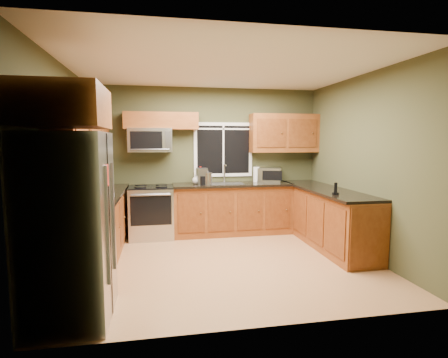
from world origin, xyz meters
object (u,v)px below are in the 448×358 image
object	(u,v)px
paper_towel_roll	(256,174)
range	(152,212)
toaster_oven	(269,175)
soap_bottle_a	(200,175)
coffee_maker	(202,177)
kettle	(208,178)
cordless_phone	(336,191)
soap_bottle_c	(196,179)
refrigerator	(70,228)
microwave	(150,140)

from	to	relation	value
paper_towel_roll	range	bearing A→B (deg)	-174.76
toaster_oven	soap_bottle_a	xyz separation A→B (m)	(-1.32, 0.06, 0.02)
paper_towel_roll	soap_bottle_a	size ratio (longest dim) A/B	1.03
coffee_maker	soap_bottle_a	bearing A→B (deg)	89.54
kettle	cordless_phone	bearing A→B (deg)	-42.42
toaster_oven	paper_towel_roll	world-z (taller)	paper_towel_roll
kettle	soap_bottle_c	world-z (taller)	kettle
refrigerator	paper_towel_roll	world-z (taller)	refrigerator
microwave	soap_bottle_c	xyz separation A→B (m)	(0.80, -0.09, -0.70)
microwave	coffee_maker	bearing A→B (deg)	-10.87
coffee_maker	soap_bottle_c	world-z (taller)	coffee_maker
toaster_oven	range	bearing A→B (deg)	-176.21
range	coffee_maker	xyz separation A→B (m)	(0.90, -0.04, 0.61)
refrigerator	coffee_maker	world-z (taller)	refrigerator
range	soap_bottle_c	world-z (taller)	soap_bottle_c
toaster_oven	coffee_maker	size ratio (longest dim) A/B	1.76
paper_towel_roll	refrigerator	bearing A→B (deg)	-132.00
toaster_oven	kettle	bearing A→B (deg)	-169.98
range	paper_towel_roll	bearing A→B (deg)	5.24
paper_towel_roll	soap_bottle_c	xyz separation A→B (m)	(-1.17, -0.13, -0.05)
kettle	soap_bottle_a	bearing A→B (deg)	109.66
soap_bottle_a	range	bearing A→B (deg)	-166.77
cordless_phone	kettle	bearing A→B (deg)	137.58
refrigerator	kettle	world-z (taller)	refrigerator
toaster_oven	kettle	world-z (taller)	toaster_oven
kettle	cordless_phone	distance (m)	2.25
refrigerator	range	bearing A→B (deg)	76.03
refrigerator	soap_bottle_a	distance (m)	3.38
refrigerator	range	xyz separation A→B (m)	(0.69, 2.77, -0.43)
paper_towel_roll	cordless_phone	bearing A→B (deg)	-68.59
cordless_phone	coffee_maker	bearing A→B (deg)	138.69
range	soap_bottle_a	bearing A→B (deg)	13.23
kettle	paper_towel_roll	size ratio (longest dim) A/B	0.85
kettle	cordless_phone	size ratio (longest dim) A/B	1.49
refrigerator	coffee_maker	distance (m)	3.17
coffee_maker	soap_bottle_c	size ratio (longest dim) A/B	1.61
microwave	paper_towel_roll	bearing A→B (deg)	1.29
microwave	coffee_maker	distance (m)	1.12
kettle	microwave	bearing A→B (deg)	168.45
refrigerator	kettle	xyz separation A→B (m)	(1.69, 2.70, 0.16)
range	cordless_phone	bearing A→B (deg)	-30.79
refrigerator	microwave	distance (m)	3.10
paper_towel_roll	soap_bottle_c	world-z (taller)	paper_towel_roll
paper_towel_roll	cordless_phone	size ratio (longest dim) A/B	1.75
microwave	toaster_oven	bearing A→B (deg)	0.27
microwave	cordless_phone	bearing A→B (deg)	-32.90
coffee_maker	soap_bottle_a	xyz separation A→B (m)	(0.00, 0.25, 0.01)
coffee_maker	cordless_phone	size ratio (longest dim) A/B	1.65
microwave	soap_bottle_a	distance (m)	1.11
kettle	soap_bottle_a	distance (m)	0.30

